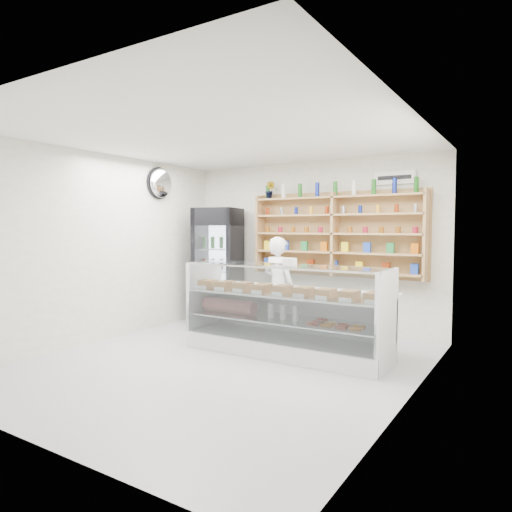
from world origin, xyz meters
The scene contains 8 objects.
room centered at (0.00, 0.00, 1.40)m, with size 5.00×5.00×5.00m.
display_counter centered at (0.45, 0.80, 0.34)m, with size 2.77×0.83×1.20m.
shop_worker centered at (-0.12, 1.62, 0.78)m, with size 0.57×0.37×1.56m, color white.
drinks_cooler centered at (-1.55, 1.96, 1.02)m, with size 0.89×0.87×2.04m.
wall_shelving centered at (0.50, 2.34, 1.59)m, with size 2.84×0.28×1.33m.
potted_plant centered at (-0.71, 2.34, 2.34)m, with size 0.16×0.13×0.30m, color #1E6626.
security_mirror centered at (-2.17, 1.20, 2.45)m, with size 0.15×0.50×0.50m, color silver.
wall_sign centered at (1.40, 2.47, 2.45)m, with size 0.62×0.03×0.20m, color white.
Camera 1 is at (3.32, -4.51, 1.68)m, focal length 32.00 mm.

